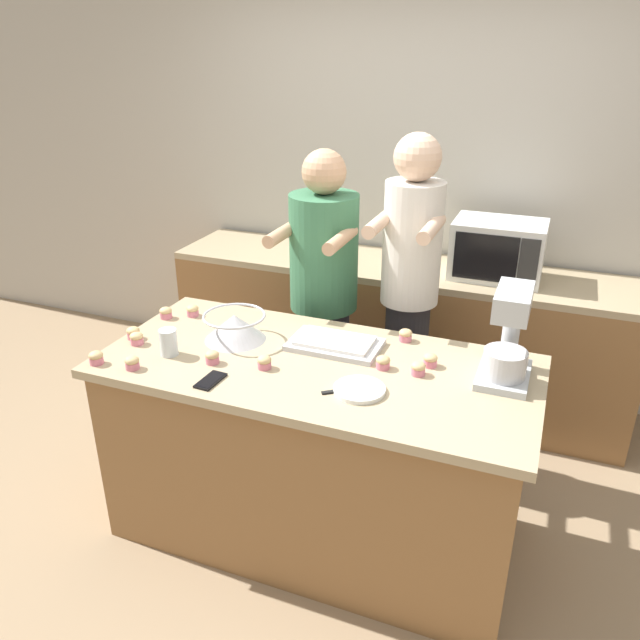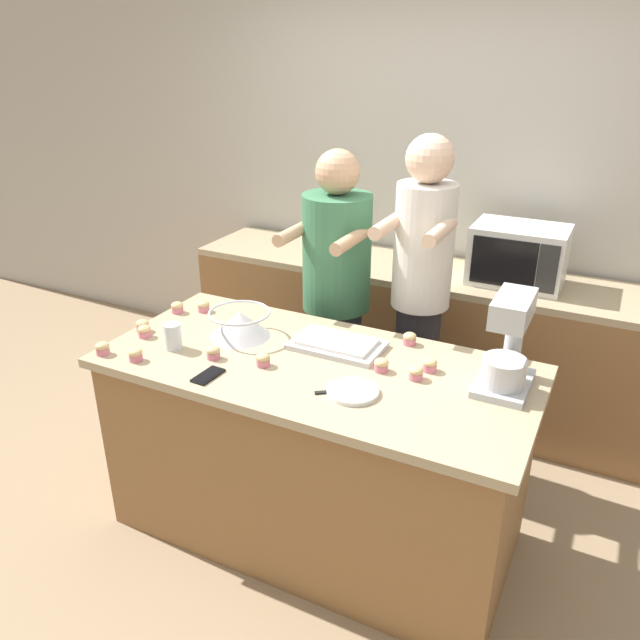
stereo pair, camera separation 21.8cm
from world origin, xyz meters
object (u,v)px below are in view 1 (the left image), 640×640
cupcake_1 (383,362)px  cupcake_11 (418,368)px  cupcake_8 (430,360)px  stand_mixer (508,340)px  cupcake_7 (193,310)px  person_right (409,297)px  mixing_bowl (235,326)px  cell_phone (211,380)px  cupcake_5 (264,362)px  person_left (324,300)px  microwave_oven (498,250)px  small_plate (359,390)px  cupcake_2 (405,335)px  cupcake_0 (96,358)px  knife (345,390)px  drinking_glass (169,342)px  cupcake_3 (166,313)px  cupcake_9 (137,338)px  cupcake_10 (212,357)px  baking_tray (335,344)px  cupcake_6 (133,333)px  cupcake_4 (132,363)px

cupcake_1 → cupcake_11: size_ratio=1.00×
cupcake_8 → stand_mixer: bearing=1.1°
cupcake_7 → person_right: bearing=27.0°
mixing_bowl → cell_phone: mixing_bowl is taller
person_right → cupcake_5: 0.94m
person_left → cupcake_11: bearing=-44.8°
microwave_oven → cupcake_7: size_ratio=8.34×
small_plate → cupcake_2: bearing=84.0°
cupcake_5 → mixing_bowl: bearing=140.9°
cupcake_0 → cupcake_2: (1.15, 0.69, 0.00)m
cupcake_1 → cupcake_11: (0.15, 0.00, 0.00)m
person_left → knife: 1.00m
microwave_oven → cupcake_5: microwave_oven is taller
mixing_bowl → cupcake_8: 0.88m
cupcake_7 → cupcake_8: same height
stand_mixer → cupcake_11: size_ratio=6.49×
drinking_glass → cupcake_3: 0.40m
cupcake_8 → cupcake_9: same height
drinking_glass → cupcake_10: (0.21, 0.00, -0.03)m
person_right → small_plate: size_ratio=8.68×
cell_phone → cupcake_2: bearing=45.8°
mixing_bowl → cupcake_0: (-0.43, -0.42, -0.04)m
cupcake_0 → cupcake_9: same height
person_left → cupcake_7: 0.71m
stand_mixer → cupcake_10: bearing=-164.7°
cell_phone → small_plate: size_ratio=0.73×
stand_mixer → cupcake_9: stand_mixer is taller
cupcake_1 → cupcake_9: same height
baking_tray → cupcake_10: bearing=-142.6°
person_right → cupcake_7: size_ratio=29.43×
person_left → person_right: person_right is taller
mixing_bowl → cupcake_5: size_ratio=4.76×
small_plate → cupcake_6: size_ratio=3.39×
cupcake_0 → cupcake_6: bearing=91.3°
person_right → cupcake_7: person_right is taller
person_left → cupcake_9: (-0.56, -0.85, 0.06)m
cupcake_0 → cupcake_7: same height
mixing_bowl → cupcake_4: bearing=-123.1°
cupcake_6 → cupcake_0: bearing=-88.7°
person_right → cupcake_6: 1.35m
cupcake_1 → cupcake_10: (-0.68, -0.22, 0.00)m
knife → cupcake_7: cupcake_7 is taller
cupcake_1 → microwave_oven: bearing=77.2°
microwave_oven → stand_mixer: bearing=-81.2°
knife → person_right: bearing=88.5°
cupcake_6 → person_left: bearing=52.9°
person_right → cupcake_9: person_right is taller
small_plate → cupcake_4: cupcake_4 is taller
cupcake_5 → cupcake_10: (-0.22, -0.04, 0.00)m
baking_tray → cupcake_11: (0.40, -0.11, 0.01)m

